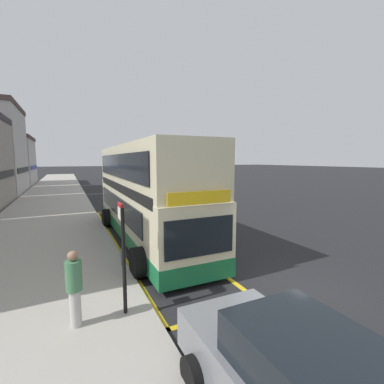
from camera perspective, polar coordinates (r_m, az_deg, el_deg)
name	(u,v)px	position (r m, az deg, el deg)	size (l,w,h in m)	color
ground_plane	(114,187)	(37.85, -16.40, 0.94)	(260.00, 260.00, 0.00)	black
pavement_near	(56,189)	(37.42, -27.05, 0.50)	(6.00, 76.00, 0.14)	#A39E93
double_decker_bus	(145,196)	(12.78, -10.05, -0.81)	(3.18, 11.52, 4.40)	beige
bus_bay_markings	(141,237)	(13.48, -10.80, -9.38)	(2.81, 14.84, 0.01)	gold
bus_stop_sign	(123,249)	(6.58, -14.54, -11.69)	(0.09, 0.51, 2.61)	black
parked_car_navy_ahead	(137,178)	(44.56, -11.74, 2.97)	(2.09, 4.20, 1.62)	navy
parked_car_white_far	(125,175)	(54.64, -14.03, 3.61)	(2.09, 4.20, 1.62)	silver
pedestrian_further_back	(74,286)	(6.59, -23.87, -17.84)	(0.34, 0.34, 1.70)	#B7B2AD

